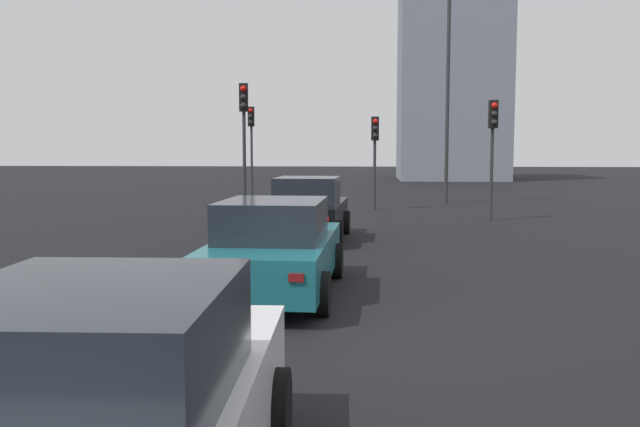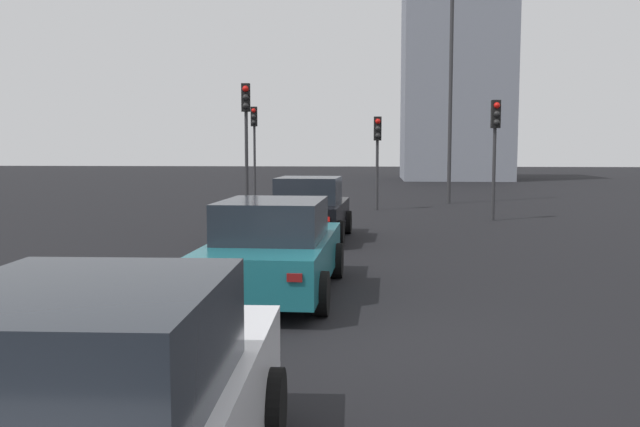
{
  "view_description": "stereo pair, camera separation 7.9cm",
  "coord_description": "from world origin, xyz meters",
  "views": [
    {
      "loc": [
        -8.48,
        0.2,
        2.37
      ],
      "look_at": [
        3.22,
        1.04,
        1.24
      ],
      "focal_mm": 38.13,
      "sensor_mm": 36.0,
      "label": 1
    },
    {
      "loc": [
        -8.48,
        0.13,
        2.37
      ],
      "look_at": [
        3.22,
        1.04,
        1.24
      ],
      "focal_mm": 38.13,
      "sensor_mm": 36.0,
      "label": 2
    }
  ],
  "objects": [
    {
      "name": "traffic_light_near_left",
      "position": [
        17.55,
        -0.02,
        2.57
      ],
      "size": [
        0.32,
        0.29,
        3.56
      ],
      "rotation": [
        0.0,
        0.0,
        3.22
      ],
      "color": "#2D2D30",
      "rests_on": "ground_plane"
    },
    {
      "name": "car_black_right_lead",
      "position": [
        8.98,
        1.77,
        0.77
      ],
      "size": [
        4.11,
        2.1,
        1.63
      ],
      "rotation": [
        0.0,
        0.0,
        -0.04
      ],
      "color": "black",
      "rests_on": "ground_plane"
    },
    {
      "name": "street_lamp_kerbside",
      "position": [
        20.98,
        -3.12,
        5.23
      ],
      "size": [
        0.56,
        0.36,
        9.1
      ],
      "color": "#2D2D30",
      "rests_on": "ground_plane"
    },
    {
      "name": "traffic_light_near_right",
      "position": [
        13.4,
        4.25,
        3.18
      ],
      "size": [
        0.32,
        0.3,
        4.44
      ],
      "rotation": [
        0.0,
        0.0,
        3.26
      ],
      "color": "#2D2D30",
      "rests_on": "ground_plane"
    },
    {
      "name": "ground_plane",
      "position": [
        0.0,
        0.0,
        -0.1
      ],
      "size": [
        160.0,
        160.0,
        0.2
      ],
      "primitive_type": "cube",
      "color": "black"
    },
    {
      "name": "traffic_light_far_right",
      "position": [
        14.0,
        -3.8,
        2.82
      ],
      "size": [
        0.32,
        0.3,
        3.91
      ],
      "rotation": [
        0.0,
        0.0,
        3.23
      ],
      "color": "#2D2D30",
      "rests_on": "ground_plane"
    },
    {
      "name": "car_white_right_third",
      "position": [
        -4.73,
        1.74,
        0.77
      ],
      "size": [
        4.31,
        2.04,
        1.61
      ],
      "rotation": [
        0.0,
        0.0,
        0.03
      ],
      "color": "silver",
      "rests_on": "ground_plane"
    },
    {
      "name": "building_facade_left",
      "position": [
        44.28,
        -6.0,
        7.24
      ],
      "size": [
        8.31,
        7.86,
        14.47
      ],
      "primitive_type": "cube",
      "color": "gray",
      "rests_on": "ground_plane"
    },
    {
      "name": "car_teal_right_second",
      "position": [
        2.31,
        1.71,
        0.75
      ],
      "size": [
        4.66,
        2.09,
        1.55
      ],
      "rotation": [
        0.0,
        0.0,
        -0.02
      ],
      "color": "#19606B",
      "rests_on": "ground_plane"
    },
    {
      "name": "traffic_light_far_left",
      "position": [
        22.81,
        5.64,
        3.07
      ],
      "size": [
        0.32,
        0.28,
        4.27
      ],
      "rotation": [
        0.0,
        0.0,
        3.14
      ],
      "color": "#2D2D30",
      "rests_on": "ground_plane"
    }
  ]
}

